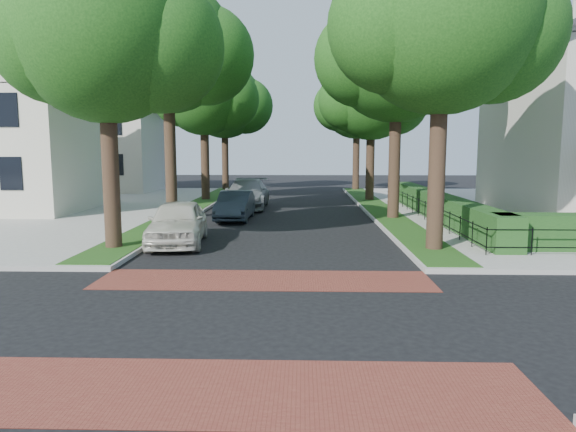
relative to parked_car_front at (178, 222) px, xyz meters
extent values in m
plane|color=black|center=(3.60, -8.39, -0.82)|extent=(120.00, 120.00, 0.00)
cube|color=maroon|center=(3.60, -5.19, -0.82)|extent=(9.00, 2.20, 0.01)
cube|color=maroon|center=(3.60, -11.59, -0.82)|extent=(9.00, 2.20, 0.01)
cube|color=#1B4313|center=(9.00, 10.71, -0.66)|extent=(1.60, 29.80, 0.02)
cube|color=#1B4313|center=(-1.80, 10.71, -0.66)|extent=(1.60, 29.80, 0.02)
cylinder|color=black|center=(9.10, -1.39, 3.00)|extent=(0.56, 0.56, 7.35)
sphere|color=#143E11|center=(9.10, -1.39, 6.89)|extent=(6.20, 6.20, 6.20)
sphere|color=#143E11|center=(10.80, -1.09, 6.49)|extent=(4.65, 4.65, 4.65)
sphere|color=#143E11|center=(7.55, -1.59, 6.59)|extent=(4.34, 4.34, 4.34)
sphere|color=#143E11|center=(9.20, 0.16, 7.39)|extent=(4.03, 4.03, 4.03)
cylinder|color=black|center=(9.10, 6.61, 3.18)|extent=(0.56, 0.56, 7.70)
sphere|color=#143E11|center=(9.10, 6.61, 7.25)|extent=(6.60, 6.60, 6.60)
sphere|color=#143E11|center=(10.91, 6.91, 6.85)|extent=(4.95, 4.95, 4.95)
sphere|color=#143E11|center=(7.45, 6.41, 6.95)|extent=(4.62, 4.62, 4.62)
sphere|color=#143E11|center=(9.20, 8.26, 7.75)|extent=(4.29, 4.29, 4.29)
cylinder|color=black|center=(9.10, 15.61, 2.65)|extent=(0.56, 0.56, 6.65)
sphere|color=#143E11|center=(9.10, 15.61, 6.17)|extent=(5.80, 5.80, 5.80)
sphere|color=#143E11|center=(10.70, 15.91, 5.77)|extent=(4.35, 4.35, 4.35)
sphere|color=#143E11|center=(7.65, 15.41, 5.87)|extent=(4.06, 4.06, 4.06)
sphere|color=#143E11|center=(9.20, 17.06, 6.67)|extent=(3.77, 3.77, 3.77)
cylinder|color=black|center=(9.10, 24.61, 2.83)|extent=(0.56, 0.56, 7.00)
sphere|color=#143E11|center=(9.10, 24.61, 6.53)|extent=(6.00, 6.00, 6.00)
sphere|color=#143E11|center=(10.75, 24.91, 6.13)|extent=(4.50, 4.50, 4.50)
sphere|color=#143E11|center=(7.60, 24.41, 6.23)|extent=(4.20, 4.20, 4.20)
sphere|color=#143E11|center=(9.20, 26.11, 7.03)|extent=(3.90, 3.90, 3.90)
cylinder|color=black|center=(-1.90, -1.39, 2.83)|extent=(0.56, 0.56, 7.00)
sphere|color=#143E11|center=(-1.90, -1.39, 6.53)|extent=(6.00, 6.00, 6.00)
sphere|color=#143E11|center=(-0.25, -1.09, 6.13)|extent=(4.50, 4.50, 4.50)
sphere|color=#143E11|center=(-3.40, -1.59, 6.23)|extent=(4.20, 4.20, 4.20)
sphere|color=#143E11|center=(-1.80, 0.11, 7.03)|extent=(3.90, 3.90, 3.90)
cylinder|color=black|center=(-1.90, 6.61, 3.35)|extent=(0.56, 0.56, 8.05)
sphere|color=#143E11|center=(-1.90, 6.61, 7.61)|extent=(6.40, 6.40, 6.40)
sphere|color=#143E11|center=(-0.14, 6.91, 7.21)|extent=(4.80, 4.80, 4.80)
sphere|color=#143E11|center=(-3.50, 6.41, 7.31)|extent=(4.48, 4.48, 4.48)
sphere|color=#143E11|center=(-1.80, 8.21, 8.11)|extent=(4.16, 4.16, 4.16)
cylinder|color=black|center=(-1.90, 15.61, 2.76)|extent=(0.56, 0.56, 6.86)
sphere|color=#143E11|center=(-1.90, 15.61, 6.38)|extent=(5.60, 5.60, 5.60)
sphere|color=#143E11|center=(-0.36, 15.91, 5.98)|extent=(4.20, 4.20, 4.20)
sphere|color=#143E11|center=(-3.30, 15.41, 6.08)|extent=(3.92, 3.92, 3.92)
sphere|color=#143E11|center=(-1.80, 17.01, 6.88)|extent=(3.64, 3.64, 3.64)
cylinder|color=black|center=(-1.90, 24.61, 2.90)|extent=(0.56, 0.56, 7.14)
sphere|color=#143E11|center=(-1.90, 24.61, 6.67)|extent=(6.20, 6.20, 6.20)
sphere|color=#143E11|center=(-0.20, 24.91, 6.27)|extent=(4.65, 4.65, 4.65)
sphere|color=#143E11|center=(-3.45, 24.41, 6.37)|extent=(4.34, 4.34, 4.34)
sphere|color=#143E11|center=(-1.80, 26.16, 7.17)|extent=(4.03, 4.03, 4.03)
cube|color=#143B16|center=(11.30, 6.61, -0.07)|extent=(1.00, 18.00, 1.20)
cube|color=beige|center=(-11.90, 9.61, 2.58)|extent=(9.00, 8.00, 6.50)
cube|color=maroon|center=(-9.20, 8.01, 7.65)|extent=(0.80, 0.80, 3.64)
cube|color=beige|center=(-11.90, 23.61, 2.58)|extent=(9.00, 8.00, 6.50)
cube|color=maroon|center=(-9.20, 22.01, 7.65)|extent=(0.80, 0.80, 3.64)
imported|color=silver|center=(0.00, 0.00, 0.00)|extent=(2.45, 5.01, 1.64)
imported|color=#222C34|center=(1.26, 6.71, -0.10)|extent=(1.60, 4.38, 1.44)
imported|color=slate|center=(1.30, 11.81, 0.04)|extent=(2.43, 5.95, 1.72)
camera|label=1|loc=(4.62, -18.66, 2.69)|focal=32.00mm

